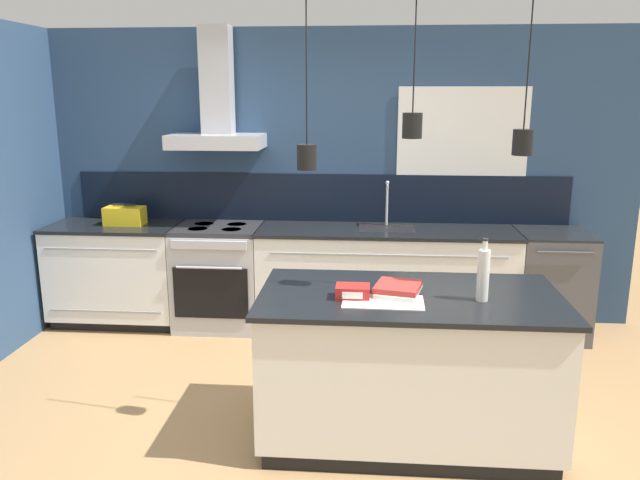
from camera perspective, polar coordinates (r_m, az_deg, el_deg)
The scene contains 12 objects.
ground_plane at distance 4.12m, azimuth -2.47°, elevation -16.51°, with size 16.00×16.00×0.00m, color #A87F51.
wall_back at distance 5.61m, azimuth -0.59°, elevation 6.24°, with size 5.60×2.22×2.60m.
counter_run_left at distance 5.92m, azimuth -18.01°, elevation -2.90°, with size 1.14×0.64×0.91m.
counter_run_sink at distance 5.47m, azimuth 6.01°, elevation -3.60°, with size 2.22×0.64×1.30m.
oven_range at distance 5.62m, azimuth -9.19°, elevation -3.30°, with size 0.74×0.66×0.91m.
dishwasher at distance 5.69m, azimuth 20.27°, elevation -3.80°, with size 0.59×0.65×0.91m.
kitchen_island at distance 3.83m, azimuth 8.00°, elevation -11.31°, with size 1.75×0.94×0.91m.
bottle_on_island at distance 3.59m, azimuth 14.70°, elevation -3.04°, with size 0.07×0.07×0.36m.
book_stack at distance 3.66m, azimuth 7.17°, elevation -4.45°, with size 0.31×0.38×0.06m.
red_supply_box at distance 3.56m, azimuth 3.01°, elevation -4.74°, with size 0.19×0.14×0.07m.
paper_pile at distance 3.51m, azimuth 5.78°, elevation -5.64°, with size 0.46×0.27×0.01m.
yellow_toolbox at distance 5.76m, azimuth -17.42°, elevation 2.13°, with size 0.34×0.18×0.19m.
Camera 1 is at (0.46, -3.54, 2.05)m, focal length 35.00 mm.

